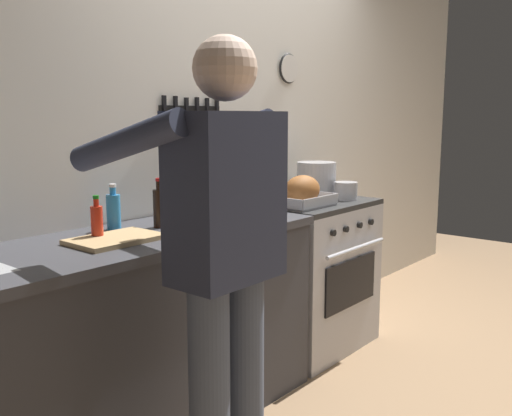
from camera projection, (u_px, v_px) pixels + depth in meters
The scene contains 15 objects.
ground_plane at pixel (446, 408), 2.76m from camera, with size 8.00×8.00×0.00m, color #937251.
wall_back at pixel (238, 133), 3.40m from camera, with size 6.00×0.13×2.60m.
counter_block at pixel (111, 343), 2.39m from camera, with size 2.03×0.65×0.90m.
stove at pixel (306, 273), 3.48m from camera, with size 0.76×0.67×0.90m.
person_cook at pixel (222, 252), 1.91m from camera, with size 0.51×0.63×1.66m.
roasting_pan at pixel (302, 192), 3.19m from camera, with size 0.35×0.26×0.18m.
stock_pot at pixel (316, 179), 3.56m from camera, with size 0.25×0.25×0.22m.
saucepan at pixel (346, 191), 3.45m from camera, with size 0.14×0.14×0.11m.
cutting_board at pixel (116, 239), 2.30m from camera, with size 0.36×0.24×0.02m, color tan.
bottle_cooking_oil at pixel (218, 186), 3.14m from camera, with size 0.06×0.06×0.29m.
bottle_soy_sauce at pixel (159, 207), 2.58m from camera, with size 0.06×0.06×0.23m.
bottle_wine_red at pixel (222, 188), 2.96m from camera, with size 0.07×0.07×0.32m.
bottle_hot_sauce at pixel (97, 222), 2.32m from camera, with size 0.05×0.05×0.19m.
bottle_vinegar at pixel (209, 199), 2.81m from camera, with size 0.06×0.06×0.23m.
bottle_dish_soap at pixel (114, 211), 2.53m from camera, with size 0.06×0.06×0.21m.
Camera 1 is at (-2.56, -0.94, 1.41)m, focal length 39.82 mm.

